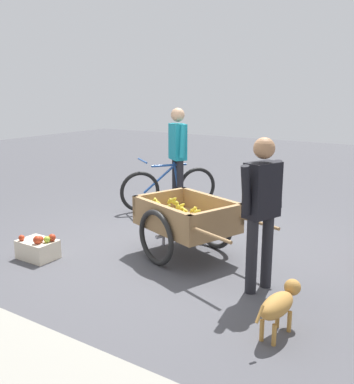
{
  "coord_description": "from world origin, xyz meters",
  "views": [
    {
      "loc": [
        -2.94,
        4.35,
        1.97
      ],
      "look_at": [
        -0.11,
        0.04,
        0.75
      ],
      "focal_mm": 41.65,
      "sensor_mm": 36.0,
      "label": 1
    }
  ],
  "objects_px": {
    "fruit_cart": "(186,221)",
    "cyclist_person": "(178,149)",
    "apple_crate": "(38,248)",
    "bicycle": "(169,188)",
    "dog": "(279,304)",
    "vendor_person": "(262,202)"
  },
  "relations": [
    {
      "from": "bicycle",
      "to": "apple_crate",
      "type": "relative_size",
      "value": 3.13
    },
    {
      "from": "fruit_cart",
      "to": "bicycle",
      "type": "relative_size",
      "value": 1.31
    },
    {
      "from": "cyclist_person",
      "to": "dog",
      "type": "height_order",
      "value": "cyclist_person"
    },
    {
      "from": "dog",
      "to": "bicycle",
      "type": "bearing_deg",
      "value": -42.9
    },
    {
      "from": "bicycle",
      "to": "vendor_person",
      "type": "bearing_deg",
      "value": 140.4
    },
    {
      "from": "vendor_person",
      "to": "dog",
      "type": "relative_size",
      "value": 2.26
    },
    {
      "from": "vendor_person",
      "to": "cyclist_person",
      "type": "bearing_deg",
      "value": -42.32
    },
    {
      "from": "cyclist_person",
      "to": "apple_crate",
      "type": "xyz_separation_m",
      "value": [
        0.13,
        2.8,
        -0.87
      ]
    },
    {
      "from": "vendor_person",
      "to": "bicycle",
      "type": "height_order",
      "value": "vendor_person"
    },
    {
      "from": "bicycle",
      "to": "dog",
      "type": "height_order",
      "value": "bicycle"
    },
    {
      "from": "fruit_cart",
      "to": "vendor_person",
      "type": "distance_m",
      "value": 1.24
    },
    {
      "from": "fruit_cart",
      "to": "cyclist_person",
      "type": "height_order",
      "value": "cyclist_person"
    },
    {
      "from": "vendor_person",
      "to": "bicycle",
      "type": "bearing_deg",
      "value": -39.6
    },
    {
      "from": "bicycle",
      "to": "apple_crate",
      "type": "bearing_deg",
      "value": 89.05
    },
    {
      "from": "vendor_person",
      "to": "apple_crate",
      "type": "distance_m",
      "value": 2.69
    },
    {
      "from": "apple_crate",
      "to": "bicycle",
      "type": "bearing_deg",
      "value": -90.95
    },
    {
      "from": "fruit_cart",
      "to": "apple_crate",
      "type": "relative_size",
      "value": 4.11
    },
    {
      "from": "fruit_cart",
      "to": "cyclist_person",
      "type": "bearing_deg",
      "value": -54.22
    },
    {
      "from": "cyclist_person",
      "to": "apple_crate",
      "type": "relative_size",
      "value": 3.74
    },
    {
      "from": "bicycle",
      "to": "cyclist_person",
      "type": "relative_size",
      "value": 0.84
    },
    {
      "from": "fruit_cart",
      "to": "cyclist_person",
      "type": "xyz_separation_m",
      "value": [
        1.27,
        -1.77,
        0.56
      ]
    },
    {
      "from": "vendor_person",
      "to": "cyclist_person",
      "type": "height_order",
      "value": "cyclist_person"
    }
  ]
}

